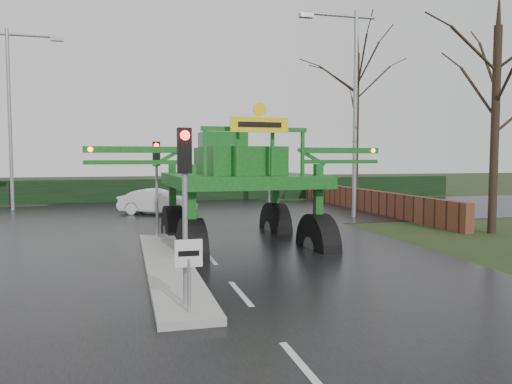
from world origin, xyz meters
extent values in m
plane|color=black|center=(0.00, 0.00, 0.00)|extent=(140.00, 140.00, 0.00)
cube|color=black|center=(0.00, 10.00, 0.00)|extent=(14.00, 80.00, 0.02)
cube|color=black|center=(0.00, 16.00, 0.01)|extent=(80.00, 12.00, 0.02)
cube|color=gray|center=(-1.30, 3.00, 0.09)|extent=(1.20, 10.00, 0.16)
cube|color=black|center=(0.00, 24.00, 0.75)|extent=(44.00, 0.90, 1.50)
cube|color=#592D1E|center=(10.50, 16.00, 0.60)|extent=(0.40, 20.00, 1.20)
cylinder|color=gray|center=(-1.30, -1.50, 0.65)|extent=(0.07, 0.07, 1.00)
cube|color=silver|center=(-1.30, -1.50, 1.25)|extent=(0.50, 0.04, 0.50)
cube|color=black|center=(-1.30, -1.52, 1.25)|extent=(0.38, 0.01, 0.10)
cylinder|color=gray|center=(-1.30, -1.00, 1.75)|extent=(0.10, 0.10, 3.50)
cube|color=black|center=(-1.30, -1.00, 3.10)|extent=(0.26, 0.22, 0.85)
sphere|color=#FF0C07|center=(-1.30, -1.13, 3.38)|extent=(0.18, 0.18, 0.18)
cylinder|color=gray|center=(-1.30, 7.50, 1.75)|extent=(0.10, 0.10, 3.50)
cube|color=black|center=(-1.30, 7.50, 3.10)|extent=(0.26, 0.22, 0.85)
sphere|color=#FF0C07|center=(-1.30, 7.37, 3.38)|extent=(0.18, 0.18, 0.18)
cylinder|color=gray|center=(6.50, 20.00, 1.75)|extent=(0.10, 0.10, 3.50)
cube|color=black|center=(6.50, 20.00, 3.10)|extent=(0.26, 0.22, 0.85)
sphere|color=#FF0C07|center=(6.50, 20.13, 3.38)|extent=(0.18, 0.18, 0.18)
cylinder|color=gray|center=(8.50, 12.00, 5.00)|extent=(0.20, 0.20, 10.00)
cylinder|color=gray|center=(7.70, 12.00, 9.70)|extent=(3.52, 0.14, 0.14)
cube|color=gray|center=(5.94, 12.00, 9.58)|extent=(0.65, 0.30, 0.20)
cylinder|color=gray|center=(-8.50, 20.00, 5.00)|extent=(0.20, 0.20, 10.00)
cylinder|color=gray|center=(-7.70, 20.00, 9.70)|extent=(3.52, 0.14, 0.14)
cube|color=gray|center=(-5.94, 20.00, 9.58)|extent=(0.65, 0.30, 0.20)
cylinder|color=black|center=(11.50, 6.00, 4.00)|extent=(0.32, 0.32, 8.00)
cone|color=black|center=(11.50, 6.00, 8.64)|extent=(0.24, 0.24, 2.00)
cylinder|color=black|center=(13.00, 21.00, 5.00)|extent=(0.32, 0.32, 10.00)
cone|color=black|center=(13.00, 21.00, 10.80)|extent=(0.24, 0.24, 2.50)
cylinder|color=black|center=(-2.62, 6.46, 1.15)|extent=(0.73, 2.33, 2.30)
cylinder|color=#595B56|center=(-2.62, 6.46, 1.15)|extent=(0.71, 0.83, 0.80)
cube|color=#0D4A14|center=(-2.62, 6.46, 2.59)|extent=(0.26, 0.26, 2.64)
cylinder|color=black|center=(1.51, 6.65, 1.15)|extent=(0.73, 2.33, 2.30)
cylinder|color=#595B56|center=(1.51, 6.65, 1.15)|extent=(0.71, 0.83, 0.80)
cube|color=#0D4A14|center=(1.51, 6.65, 2.59)|extent=(0.26, 0.26, 2.64)
cylinder|color=black|center=(-2.44, 2.33, 1.15)|extent=(0.73, 2.33, 2.30)
cylinder|color=#595B56|center=(-2.44, 2.33, 1.15)|extent=(0.71, 0.83, 0.80)
cube|color=#0D4A14|center=(-2.44, 2.33, 2.59)|extent=(0.26, 0.26, 2.64)
cylinder|color=black|center=(1.70, 2.51, 1.15)|extent=(0.73, 2.33, 2.30)
cylinder|color=#595B56|center=(1.70, 2.51, 1.15)|extent=(0.71, 0.83, 0.80)
cube|color=#0D4A14|center=(1.70, 2.51, 2.59)|extent=(0.26, 0.26, 2.64)
cube|color=#0D4A14|center=(-0.46, 4.49, 3.33)|extent=(5.07, 5.73, 0.40)
cube|color=#0D4A14|center=(-0.48, 4.72, 3.97)|extent=(2.68, 3.56, 1.03)
cube|color=#13541D|center=(-0.58, 7.01, 4.37)|extent=(1.78, 1.46, 1.49)
cube|color=#0D4A14|center=(-0.38, 2.65, 5.00)|extent=(3.45, 0.29, 0.14)
cube|color=#0D4A14|center=(-4.12, 3.86, 4.37)|extent=(3.00, 0.34, 0.21)
sphere|color=orange|center=(-5.38, 3.69, 4.37)|extent=(0.16, 0.16, 0.16)
cube|color=#0D4A14|center=(3.23, 4.19, 4.37)|extent=(3.00, 0.34, 0.21)
sphere|color=orange|center=(4.50, 4.13, 4.37)|extent=(0.16, 0.16, 0.16)
cube|color=yellow|center=(-0.36, 2.19, 5.12)|extent=(1.84, 0.15, 0.46)
cube|color=black|center=(-0.36, 2.19, 5.12)|extent=(1.38, 0.07, 0.16)
cylinder|color=yellow|center=(-0.36, 2.19, 5.58)|extent=(0.42, 0.06, 0.41)
imported|color=silver|center=(-0.75, 15.94, 0.00)|extent=(4.18, 2.85, 1.30)
camera|label=1|loc=(-2.39, -10.39, 2.98)|focal=35.00mm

